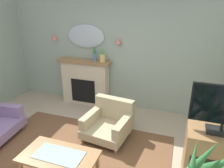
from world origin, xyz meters
name	(u,v)px	position (x,y,z in m)	size (l,w,h in m)	color
wall_back	(114,50)	(0.00, 2.49, 1.41)	(6.39, 0.10, 2.83)	#93A393
patterned_rug	(71,159)	(0.00, 0.20, 0.01)	(3.20, 2.40, 0.01)	brown
fireplace	(85,82)	(-0.72, 2.27, 0.57)	(1.36, 0.36, 1.16)	beige
mantel_vase_left	(95,53)	(-0.42, 2.24, 1.35)	(0.10, 0.10, 0.35)	#4C7093
mantel_vase_right	(102,56)	(-0.22, 2.24, 1.30)	(0.14, 0.14, 0.34)	tan
wall_mirror	(86,36)	(-0.72, 2.41, 1.71)	(0.96, 0.06, 0.56)	#B2BCC6
wall_sconce_left	(54,37)	(-1.57, 2.36, 1.66)	(0.14, 0.14, 0.14)	#D17066
wall_sconce_right	(118,41)	(0.13, 2.36, 1.66)	(0.14, 0.14, 0.14)	#D17066
coffee_table	(59,158)	(0.06, -0.21, 0.38)	(1.10, 0.60, 0.45)	olive
armchair_beside_couch	(109,122)	(0.36, 1.08, 0.31)	(0.90, 0.91, 0.71)	tan
tv_cabinet	(214,159)	(2.15, 0.41, 0.45)	(0.80, 0.57, 0.90)	olive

